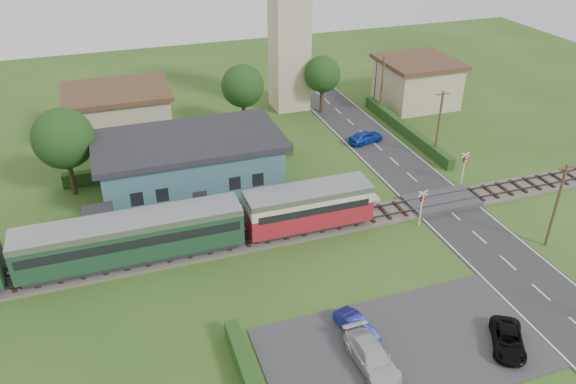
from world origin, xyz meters
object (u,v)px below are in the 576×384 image
object	(u,v)px
church_tower	(289,21)
pedestrian_near	(286,197)
train	(85,246)
house_east	(417,81)
car_park_silver	(372,357)
car_park_dark	(508,340)
station_building	(190,165)
house_west	(119,114)
equipment_hut	(100,225)
crossing_signal_far	(464,163)
car_park_blue	(357,326)
crossing_signal_near	(422,203)
car_on_road	(366,137)
pedestrian_far	(150,221)

from	to	relation	value
church_tower	pedestrian_near	bearing A→B (deg)	-109.61
train	house_east	bearing A→B (deg)	29.37
car_park_silver	car_park_dark	distance (m)	8.51
station_building	house_west	distance (m)	14.87
church_tower	equipment_hut	bearing A→B (deg)	-135.25
train	crossing_signal_far	distance (m)	32.78
crossing_signal_far	car_park_blue	size ratio (longest dim) A/B	0.97
church_tower	crossing_signal_near	bearing A→B (deg)	-87.18
church_tower	car_on_road	xyz separation A→B (m)	(4.21, -12.59, -9.53)
church_tower	crossing_signal_far	distance (m)	26.39
house_west	church_tower	bearing A→B (deg)	8.53
car_park_silver	pedestrian_far	xyz separation A→B (m)	(-10.43, 17.97, 0.48)
train	crossing_signal_near	xyz separation A→B (m)	(25.49, -2.41, -0.04)
car_park_blue	pedestrian_far	world-z (taller)	pedestrian_far
church_tower	crossing_signal_near	distance (m)	29.57
house_west	car_park_silver	bearing A→B (deg)	-73.59
house_west	crossing_signal_far	xyz separation A→B (m)	(28.60, -20.61, -0.65)
equipment_hut	car_park_silver	size ratio (longest dim) A/B	0.54
crossing_signal_far	car_park_dark	size ratio (longest dim) A/B	0.84
car_on_road	train	bearing A→B (deg)	103.32
car_on_road	house_east	bearing A→B (deg)	-63.53
car_on_road	car_park_silver	size ratio (longest dim) A/B	0.81
crossing_signal_far	pedestrian_near	bearing A→B (deg)	176.74
church_tower	crossing_signal_far	bearing A→B (deg)	-69.98
train	car_park_blue	size ratio (longest dim) A/B	12.84
train	car_park_dark	world-z (taller)	train
equipment_hut	house_west	bearing A→B (deg)	81.38
church_tower	house_east	distance (m)	17.21
car_park_dark	pedestrian_far	xyz separation A→B (m)	(-18.83, 19.27, 0.62)
crossing_signal_near	church_tower	bearing A→B (deg)	92.82
car_park_dark	car_park_blue	bearing A→B (deg)	-175.29
equipment_hut	pedestrian_near	distance (m)	14.93
train	car_park_silver	distance (m)	21.15
station_building	pedestrian_near	distance (m)	9.04
house_east	car_on_road	world-z (taller)	house_east
church_tower	pedestrian_far	world-z (taller)	church_tower
house_east	church_tower	bearing A→B (deg)	165.07
train	house_east	distance (m)	44.86
car_park_silver	pedestrian_near	distance (m)	18.03
church_tower	pedestrian_near	size ratio (longest dim) A/B	10.17
station_building	house_east	size ratio (longest dim) A/B	1.82
train	car_park_silver	bearing A→B (deg)	-43.98
crossing_signal_far	car_park_blue	distance (m)	22.50
church_tower	house_east	xyz separation A→B (m)	(15.00, -4.00, -7.43)
pedestrian_far	train	bearing A→B (deg)	133.08
station_building	train	distance (m)	12.80
train	car_park_blue	xyz separation A→B (m)	(15.46, -11.99, -1.54)
crossing_signal_near	station_building	bearing A→B (deg)	145.19
crossing_signal_near	pedestrian_far	xyz separation A→B (m)	(-20.73, 5.72, -0.90)
equipment_hut	car_park_dark	size ratio (longest dim) A/B	0.66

